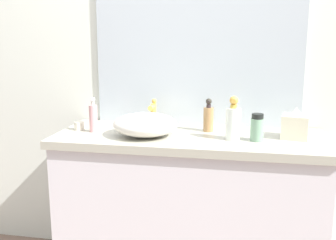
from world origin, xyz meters
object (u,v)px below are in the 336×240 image
Objects in this scene: spray_can at (208,118)px; candle_jar at (79,126)px; sink_basin at (145,124)px; perfume_bottle at (257,128)px; lotion_bottle at (233,122)px; soap_dispenser at (93,117)px; tissue_box at (295,125)px.

spray_can is 3.32× the size of candle_jar.
perfume_bottle reaches higher than sink_basin.
lotion_bottle is 1.62× the size of perfume_bottle.
perfume_bottle is (0.12, -0.00, -0.03)m from lotion_bottle.
lotion_bottle is 4.06× the size of candle_jar.
spray_can is at bearing 147.43° from perfume_bottle.
soap_dispenser reaches higher than spray_can.
lotion_bottle is at bearing -0.37° from sink_basin.
lotion_bottle is at bearing -3.86° from candle_jar.
soap_dispenser reaches higher than tissue_box.
sink_basin is 0.30m from soap_dispenser.
perfume_bottle is 0.21m from tissue_box.
candle_jar is at bearing 172.15° from sink_basin.
soap_dispenser is 3.49× the size of candle_jar.
perfume_bottle is at bearing -32.57° from spray_can.
candle_jar is (-0.10, 0.03, -0.06)m from soap_dispenser.
lotion_bottle is 0.21m from spray_can.
soap_dispenser reaches higher than sink_basin.
lotion_bottle is at bearing -2.22° from soap_dispenser.
spray_can is 1.13× the size of tissue_box.
lotion_bottle reaches higher than sink_basin.
spray_can is (0.62, 0.13, -0.01)m from soap_dispenser.
lotion_bottle reaches higher than perfume_bottle.
soap_dispenser is at bearing -16.27° from candle_jar.
spray_can reaches higher than sink_basin.
sink_basin is 6.19× the size of candle_jar.
spray_can is 0.73m from candle_jar.
sink_basin is at bearing -7.85° from candle_jar.
candle_jar is at bearing 176.47° from perfume_bottle.
perfume_bottle is 0.31m from spray_can.
lotion_bottle reaches higher than tissue_box.
sink_basin reaches higher than candle_jar.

